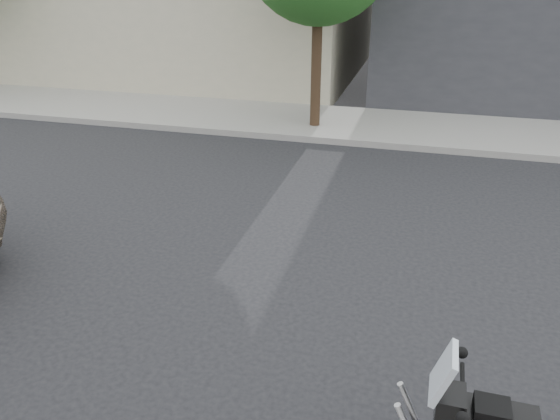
# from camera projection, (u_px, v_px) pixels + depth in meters

# --- Properties ---
(ground) EXTENTS (120.00, 120.00, 0.00)m
(ground) POSITION_uv_depth(u_px,v_px,m) (366.00, 258.00, 7.71)
(ground) COLOR black
(ground) RESTS_ON ground
(far_sidewalk) EXTENTS (44.00, 3.00, 0.15)m
(far_sidewalk) POSITION_uv_depth(u_px,v_px,m) (399.00, 128.00, 13.38)
(far_sidewalk) COLOR gray
(far_sidewalk) RESTS_ON ground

